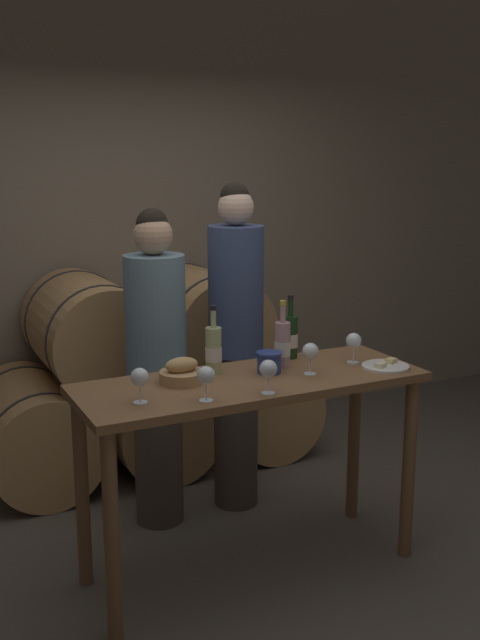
{
  "coord_description": "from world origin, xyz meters",
  "views": [
    {
      "loc": [
        -1.5,
        -2.91,
        1.96
      ],
      "look_at": [
        0.0,
        0.12,
        1.21
      ],
      "focal_mm": 42.0,
      "sensor_mm": 36.0,
      "label": 1
    }
  ],
  "objects_px": {
    "person_left": "(156,366)",
    "blue_crock": "(269,361)",
    "bread_basket": "(182,373)",
    "wine_glass_right": "(310,352)",
    "wine_bottle_white": "(214,350)",
    "wine_glass_center": "(268,370)",
    "wine_bottle_red": "(290,336)",
    "cheese_plate": "(385,366)",
    "wine_glass_far_right": "(354,341)",
    "wine_glass_left": "(206,376)",
    "wine_glass_far_left": "(140,378)",
    "tasting_table": "(251,411)",
    "person_right": "(236,343)",
    "wine_bottle_rose": "(282,344)"
  },
  "relations": [
    {
      "from": "person_left",
      "to": "blue_crock",
      "type": "xyz_separation_m",
      "value": [
        0.33,
        -0.62,
        0.14
      ]
    },
    {
      "from": "bread_basket",
      "to": "wine_glass_right",
      "type": "bearing_deg",
      "value": -14.44
    },
    {
      "from": "wine_bottle_white",
      "to": "wine_glass_center",
      "type": "relative_size",
      "value": 2.15
    },
    {
      "from": "wine_bottle_red",
      "to": "wine_bottle_white",
      "type": "distance_m",
      "value": 0.46
    },
    {
      "from": "wine_bottle_red",
      "to": "wine_glass_right",
      "type": "relative_size",
      "value": 2.14
    },
    {
      "from": "cheese_plate",
      "to": "wine_glass_far_right",
      "type": "relative_size",
      "value": 1.51
    },
    {
      "from": "person_left",
      "to": "wine_glass_center",
      "type": "height_order",
      "value": "person_left"
    },
    {
      "from": "wine_glass_center",
      "to": "wine_glass_left",
      "type": "bearing_deg",
      "value": 174.07
    },
    {
      "from": "person_left",
      "to": "wine_glass_far_left",
      "type": "bearing_deg",
      "value": -114.43
    },
    {
      "from": "wine_bottle_white",
      "to": "person_left",
      "type": "bearing_deg",
      "value": 101.69
    },
    {
      "from": "bread_basket",
      "to": "wine_glass_far_right",
      "type": "distance_m",
      "value": 0.88
    },
    {
      "from": "blue_crock",
      "to": "wine_glass_far_left",
      "type": "relative_size",
      "value": 0.81
    },
    {
      "from": "wine_glass_far_left",
      "to": "wine_glass_right",
      "type": "height_order",
      "value": "same"
    },
    {
      "from": "tasting_table",
      "to": "blue_crock",
      "type": "distance_m",
      "value": 0.25
    },
    {
      "from": "blue_crock",
      "to": "bread_basket",
      "type": "xyz_separation_m",
      "value": [
        -0.42,
        0.05,
        -0.01
      ]
    },
    {
      "from": "blue_crock",
      "to": "wine_glass_right",
      "type": "height_order",
      "value": "wine_glass_right"
    },
    {
      "from": "person_left",
      "to": "tasting_table",
      "type": "bearing_deg",
      "value": -71.65
    },
    {
      "from": "wine_bottle_white",
      "to": "person_right",
      "type": "bearing_deg",
      "value": 54.25
    },
    {
      "from": "wine_glass_far_left",
      "to": "wine_glass_far_right",
      "type": "bearing_deg",
      "value": 5.75
    },
    {
      "from": "person_left",
      "to": "cheese_plate",
      "type": "height_order",
      "value": "person_left"
    },
    {
      "from": "wine_glass_left",
      "to": "wine_glass_center",
      "type": "distance_m",
      "value": 0.28
    },
    {
      "from": "person_left",
      "to": "wine_glass_right",
      "type": "bearing_deg",
      "value": -55.6
    },
    {
      "from": "bread_basket",
      "to": "tasting_table",
      "type": "bearing_deg",
      "value": -16.1
    },
    {
      "from": "wine_bottle_white",
      "to": "wine_bottle_rose",
      "type": "xyz_separation_m",
      "value": [
        0.34,
        -0.05,
        0.0
      ]
    },
    {
      "from": "person_left",
      "to": "wine_glass_far_right",
      "type": "relative_size",
      "value": 11.32
    },
    {
      "from": "person_right",
      "to": "wine_bottle_rose",
      "type": "xyz_separation_m",
      "value": [
        -0.02,
        -0.56,
        0.13
      ]
    },
    {
      "from": "cheese_plate",
      "to": "wine_glass_far_right",
      "type": "bearing_deg",
      "value": 120.7
    },
    {
      "from": "cheese_plate",
      "to": "wine_bottle_white",
      "type": "bearing_deg",
      "value": 159.1
    },
    {
      "from": "wine_bottle_white",
      "to": "wine_bottle_rose",
      "type": "height_order",
      "value": "wine_bottle_rose"
    },
    {
      "from": "person_right",
      "to": "wine_bottle_white",
      "type": "height_order",
      "value": "person_right"
    },
    {
      "from": "person_left",
      "to": "wine_bottle_rose",
      "type": "bearing_deg",
      "value": -51.56
    },
    {
      "from": "wine_bottle_rose",
      "to": "bread_basket",
      "type": "xyz_separation_m",
      "value": [
        -0.53,
        -0.02,
        -0.07
      ]
    },
    {
      "from": "tasting_table",
      "to": "wine_glass_right",
      "type": "height_order",
      "value": "wine_glass_right"
    },
    {
      "from": "wine_glass_left",
      "to": "person_right",
      "type": "bearing_deg",
      "value": 57.06
    },
    {
      "from": "tasting_table",
      "to": "bread_basket",
      "type": "xyz_separation_m",
      "value": [
        -0.31,
        0.09,
        0.2
      ]
    },
    {
      "from": "wine_glass_left",
      "to": "wine_glass_right",
      "type": "distance_m",
      "value": 0.6
    },
    {
      "from": "wine_bottle_white",
      "to": "wine_glass_center",
      "type": "distance_m",
      "value": 0.4
    },
    {
      "from": "wine_glass_far_right",
      "to": "wine_glass_left",
      "type": "bearing_deg",
      "value": -166.49
    },
    {
      "from": "bread_basket",
      "to": "wine_glass_far_right",
      "type": "xyz_separation_m",
      "value": [
        0.87,
        -0.08,
        0.06
      ]
    },
    {
      "from": "wine_bottle_red",
      "to": "wine_glass_left",
      "type": "bearing_deg",
      "value": -146.52
    },
    {
      "from": "wine_glass_left",
      "to": "wine_glass_right",
      "type": "bearing_deg",
      "value": 13.21
    },
    {
      "from": "wine_glass_center",
      "to": "cheese_plate",
      "type": "bearing_deg",
      "value": 7.82
    },
    {
      "from": "wine_bottle_rose",
      "to": "bread_basket",
      "type": "relative_size",
      "value": 1.6
    },
    {
      "from": "person_right",
      "to": "cheese_plate",
      "type": "height_order",
      "value": "person_right"
    },
    {
      "from": "wine_glass_far_right",
      "to": "bread_basket",
      "type": "bearing_deg",
      "value": 175.02
    },
    {
      "from": "wine_glass_center",
      "to": "wine_glass_right",
      "type": "distance_m",
      "value": 0.35
    },
    {
      "from": "blue_crock",
      "to": "bread_basket",
      "type": "relative_size",
      "value": 0.6
    },
    {
      "from": "blue_crock",
      "to": "cheese_plate",
      "type": "height_order",
      "value": "blue_crock"
    },
    {
      "from": "wine_bottle_red",
      "to": "wine_glass_left",
      "type": "height_order",
      "value": "wine_bottle_red"
    },
    {
      "from": "tasting_table",
      "to": "wine_glass_center",
      "type": "xyz_separation_m",
      "value": [
        -0.04,
        -0.23,
        0.26
      ]
    }
  ]
}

